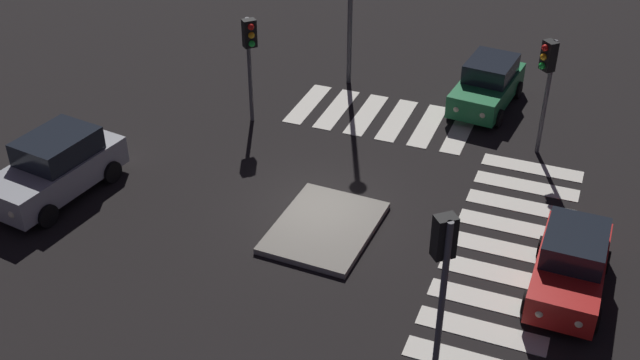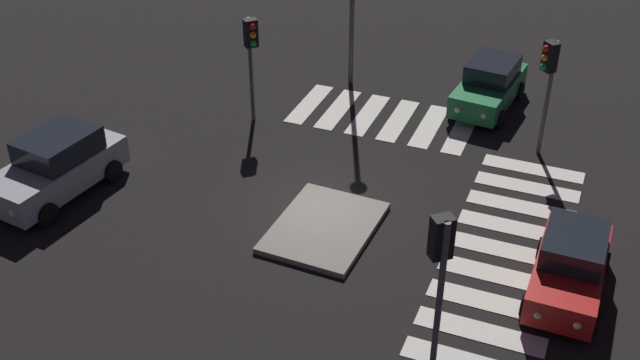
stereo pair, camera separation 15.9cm
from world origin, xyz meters
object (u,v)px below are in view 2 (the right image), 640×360
Objects in this scene: traffic_light_east at (548,71)px; car_silver at (57,166)px; traffic_light_north at (251,45)px; traffic_light_south at (440,265)px; car_green at (489,85)px; car_red at (570,266)px; traffic_island at (324,227)px.

car_silver is at bearing -15.23° from traffic_light_east.
traffic_light_north is 0.83× the size of traffic_light_south.
car_silver is 15.27m from car_green.
car_red is at bearing -69.21° from traffic_light_south.
car_silver reaches higher than car_green.
car_silver is 15.48m from traffic_light_east.
traffic_light_north is at bearing 42.53° from traffic_island.
traffic_island is 8.75m from traffic_light_east.
traffic_light_south reaches higher than car_silver.
traffic_light_south reaches higher than car_green.
traffic_light_east is 9.75m from traffic_light_north.
car_red is 12.80m from traffic_light_north.
car_red is at bearing -91.15° from traffic_island.
traffic_island is 9.80m from car_green.
traffic_light_north reaches higher than car_red.
traffic_light_south reaches higher than traffic_light_north.
car_red is at bearing 29.05° from car_green.
car_red is (-0.14, -6.80, 0.75)m from traffic_island.
car_green reaches higher than traffic_island.
car_silver is (-1.17, 8.28, 0.86)m from traffic_island.
traffic_light_south reaches higher than car_red.
car_silver is 1.16× the size of traffic_light_east.
traffic_island is 7.25m from traffic_light_south.
car_green is 1.05× the size of traffic_light_east.
car_red is 5.83m from traffic_light_south.
traffic_light_north is at bearing -113.74° from car_red.
traffic_light_east is (6.59, -4.95, 2.95)m from traffic_island.
car_red is 0.99× the size of traffic_light_east.
traffic_island is at bearing -10.37° from car_green.
car_silver is at bearing 98.08° from traffic_island.
traffic_light_south is (-9.78, -9.02, 0.61)m from traffic_light_north.
traffic_light_east reaches higher than car_red.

